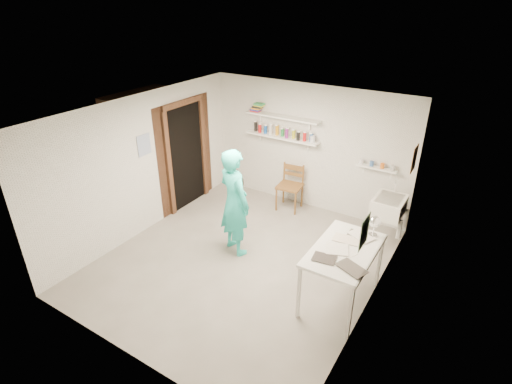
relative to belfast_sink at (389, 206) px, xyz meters
The scene contains 27 objects.
floor 2.54m from the belfast_sink, 135.83° to the right, with size 4.00×4.50×0.02m, color slate.
ceiling 2.98m from the belfast_sink, 135.83° to the right, with size 4.00×4.50×0.02m, color silver.
wall_back 1.90m from the belfast_sink, 162.26° to the left, with size 4.00×0.02×2.40m, color silver.
wall_front 4.36m from the belfast_sink, 113.84° to the right, with size 4.00×0.02×2.40m, color silver.
wall_left 4.16m from the belfast_sink, 155.67° to the right, with size 0.02×4.50×2.40m, color silver.
wall_right 1.79m from the belfast_sink, 81.30° to the right, with size 0.02×4.50×2.40m, color silver.
doorway_recess 3.81m from the belfast_sink, behind, with size 0.02×0.90×2.00m, color black.
corridor_box 4.51m from the belfast_sink, behind, with size 1.40×1.50×2.10m, color brown.
door_lintel 4.01m from the belfast_sink, behind, with size 0.06×1.05×0.10m, color brown.
door_jamb_near 3.91m from the belfast_sink, 162.82° to the right, with size 0.06×0.10×2.00m, color brown.
door_jamb_far 3.74m from the belfast_sink, behind, with size 0.06×0.10×2.00m, color brown.
shelf_lower 2.38m from the belfast_sink, 169.18° to the left, with size 1.50×0.22×0.03m, color white.
shelf_upper 2.52m from the belfast_sink, 169.18° to the left, with size 1.50×0.22×0.03m, color white.
ledge_shelf 0.75m from the belfast_sink, 130.40° to the left, with size 0.70×0.14×0.03m, color white.
poster_left 4.17m from the belfast_sink, 156.18° to the right, with size 0.01×0.28×0.36m, color #334C7F.
poster_right_a 0.89m from the belfast_sink, 22.79° to the left, with size 0.01×0.34×0.42m, color #995933.
poster_right_b 2.40m from the belfast_sink, 83.96° to the right, with size 0.01×0.30×0.38m, color #3F724C.
belfast_sink is the anchor object (origin of this frame).
man 2.53m from the belfast_sink, 143.26° to the right, with size 0.65×0.42×1.77m, color #28CABC.
wall_clock 2.52m from the belfast_sink, 148.19° to the right, with size 0.32×0.32×0.04m, color beige.
wooden_chair 1.95m from the belfast_sink, behind, with size 0.45×0.43×0.97m, color brown.
work_table 1.77m from the belfast_sink, 93.60° to the right, with size 0.76×1.27×0.85m, color silver.
desk_lamp 1.30m from the belfast_sink, 85.38° to the right, with size 0.16×0.16×0.16m, color silver.
spray_cans 2.41m from the belfast_sink, 169.18° to the left, with size 1.34×0.06×0.17m.
book_stack 3.06m from the belfast_sink, behind, with size 0.28×0.14×0.17m.
ledge_pots 0.78m from the belfast_sink, 130.40° to the left, with size 0.48×0.07×0.09m.
papers 1.76m from the belfast_sink, 93.60° to the right, with size 0.30×0.22×0.03m.
Camera 1 is at (2.93, -4.30, 3.84)m, focal length 28.00 mm.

